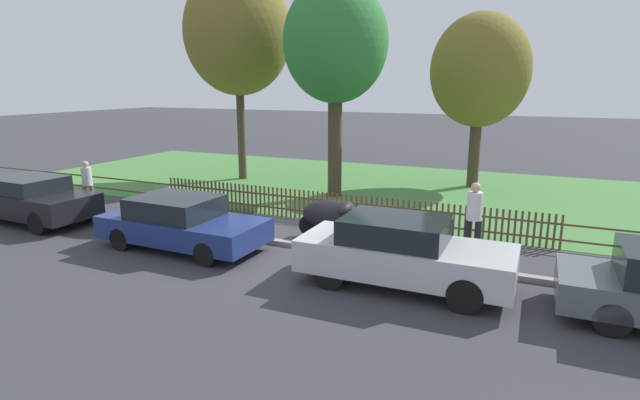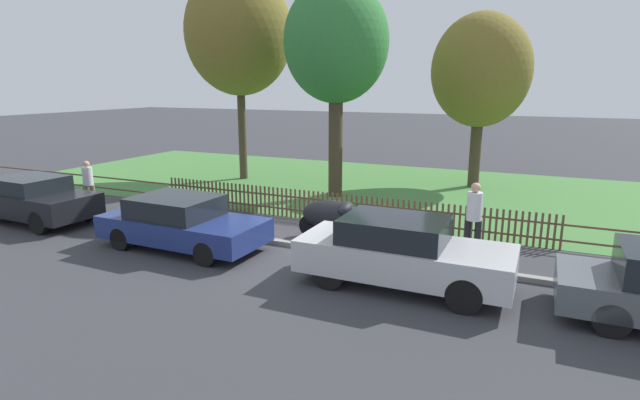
% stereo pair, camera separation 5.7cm
% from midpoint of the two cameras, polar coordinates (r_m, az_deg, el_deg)
% --- Properties ---
extents(ground_plane, '(120.00, 120.00, 0.00)m').
position_cam_midpoint_polar(ground_plane, '(12.82, -2.74, -5.52)').
color(ground_plane, '#38383D').
extents(kerb_stone, '(31.36, 0.20, 0.12)m').
position_cam_midpoint_polar(kerb_stone, '(12.89, -2.54, -5.14)').
color(kerb_stone, gray).
rests_on(kerb_stone, ground).
extents(grass_strip, '(31.36, 11.24, 0.01)m').
position_cam_midpoint_polar(grass_strip, '(20.25, 7.93, 1.35)').
color(grass_strip, '#477F3D').
rests_on(grass_strip, ground).
extents(park_fence, '(31.36, 0.05, 0.92)m').
position_cam_midpoint_polar(park_fence, '(14.99, 1.82, -0.92)').
color(park_fence, brown).
rests_on(park_fence, ground).
extents(parked_car_silver_hatchback, '(3.90, 1.89, 1.39)m').
position_cam_midpoint_polar(parked_car_silver_hatchback, '(17.25, -29.70, 0.09)').
color(parked_car_silver_hatchback, black).
rests_on(parked_car_silver_hatchback, ground).
extents(parked_car_black_saloon, '(4.30, 1.91, 1.32)m').
position_cam_midpoint_polar(parked_car_black_saloon, '(13.15, -15.45, -2.47)').
color(parked_car_black_saloon, navy).
rests_on(parked_car_black_saloon, ground).
extents(parked_car_navy_estate, '(4.34, 1.73, 1.45)m').
position_cam_midpoint_polar(parked_car_navy_estate, '(10.40, 9.47, -5.85)').
color(parked_car_navy_estate, '#BCBCC1').
rests_on(parked_car_navy_estate, ground).
extents(covered_motorcycle, '(1.90, 0.74, 1.07)m').
position_cam_midpoint_polar(covered_motorcycle, '(13.35, 1.66, -1.82)').
color(covered_motorcycle, black).
rests_on(covered_motorcycle, ground).
extents(tree_nearest_kerb, '(4.47, 4.47, 8.74)m').
position_cam_midpoint_polar(tree_nearest_kerb, '(22.13, -9.18, 18.30)').
color(tree_nearest_kerb, '#473828').
rests_on(tree_nearest_kerb, ground).
extents(tree_behind_motorcycle, '(3.70, 3.70, 7.67)m').
position_cam_midpoint_polar(tree_behind_motorcycle, '(18.30, 1.96, 17.44)').
color(tree_behind_motorcycle, '#473828').
rests_on(tree_behind_motorcycle, ground).
extents(tree_mid_park, '(3.82, 3.82, 6.81)m').
position_cam_midpoint_polar(tree_mid_park, '(20.99, 18.00, 13.85)').
color(tree_mid_park, '#473828').
rests_on(tree_mid_park, ground).
extents(pedestrian_near_fence, '(0.45, 0.45, 1.60)m').
position_cam_midpoint_polar(pedestrian_near_fence, '(18.44, -24.89, 1.93)').
color(pedestrian_near_fence, '#7F6B51').
rests_on(pedestrian_near_fence, ground).
extents(pedestrian_by_lamp, '(0.43, 0.43, 1.79)m').
position_cam_midpoint_polar(pedestrian_by_lamp, '(12.66, 17.31, -1.57)').
color(pedestrian_by_lamp, black).
rests_on(pedestrian_by_lamp, ground).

